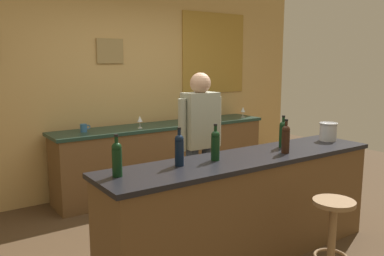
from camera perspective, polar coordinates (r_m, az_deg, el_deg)
name	(u,v)px	position (r m, az deg, el deg)	size (l,w,h in m)	color
ground_plane	(217,240)	(4.08, 3.55, -15.63)	(10.00, 10.00, 0.00)	#4C3823
back_wall	(126,85)	(5.45, -9.44, 6.07)	(6.00, 0.09, 2.80)	tan
bar_counter	(245,207)	(3.62, 7.62, -11.12)	(2.69, 0.60, 0.92)	brown
side_counter	(165,157)	(5.43, -3.88, -4.13)	(3.02, 0.56, 0.90)	brown
bartender	(200,140)	(4.08, 1.18, -1.70)	(0.52, 0.21, 1.62)	#384766
bar_stool	(333,227)	(3.36, 19.42, -13.24)	(0.32, 0.32, 0.68)	olive
wine_bottle_a	(117,158)	(2.88, -10.67, -4.20)	(0.07, 0.07, 0.31)	black
wine_bottle_b	(179,149)	(3.12, -1.83, -2.98)	(0.07, 0.07, 0.31)	black
wine_bottle_c	(215,144)	(3.29, 3.35, -2.33)	(0.07, 0.07, 0.31)	black
wine_bottle_d	(286,138)	(3.65, 13.23, -1.40)	(0.07, 0.07, 0.31)	black
wine_bottle_e	(283,133)	(3.88, 12.86, -0.72)	(0.07, 0.07, 0.31)	black
ice_bucket	(328,131)	(4.34, 18.86, -0.44)	(0.19, 0.19, 0.19)	#B7BABF
wine_glass_a	(140,119)	(5.05, -7.46, 1.23)	(0.07, 0.07, 0.16)	silver
wine_glass_b	(212,112)	(5.78, 2.88, 2.33)	(0.07, 0.07, 0.16)	silver
wine_glass_c	(243,110)	(6.03, 7.29, 2.58)	(0.07, 0.07, 0.16)	silver
coffee_mug	(84,128)	(4.92, -15.18, 0.02)	(0.13, 0.08, 0.09)	#336699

